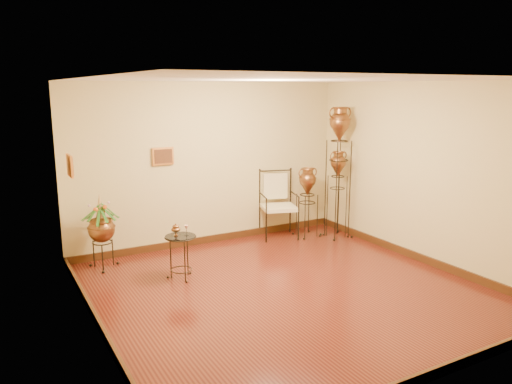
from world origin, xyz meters
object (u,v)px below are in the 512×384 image
amphora_tall (338,171)px  planter_urn (101,226)px  armchair (279,205)px  side_table (181,256)px  amphora_mid (337,194)px

amphora_tall → planter_urn: (-4.13, 0.42, -0.56)m
armchair → side_table: armchair is taller
planter_urn → side_table: 1.36m
amphora_mid → side_table: (-3.25, -0.57, -0.48)m
amphora_mid → armchair: size_ratio=1.31×
planter_urn → side_table: (0.89, -0.99, -0.33)m
planter_urn → armchair: bearing=1.3°
amphora_mid → side_table: size_ratio=1.99×
planter_urn → armchair: 3.18m
armchair → amphora_tall: bearing=-10.3°
amphora_mid → planter_urn: (-4.13, 0.41, -0.15)m
armchair → side_table: (-2.30, -1.06, -0.28)m
amphora_tall → amphora_mid: size_ratio=1.49×
planter_urn → armchair: size_ratio=0.97×
amphora_tall → planter_urn: 4.19m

